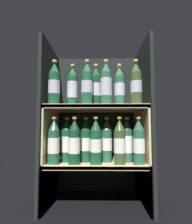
{
  "coord_description": "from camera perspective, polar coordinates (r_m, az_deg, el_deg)",
  "views": [
    {
      "loc": [
        0.01,
        -0.95,
        0.48
      ],
      "look_at": [
        0.0,
        0.13,
        0.57
      ],
      "focal_mm": 28.0,
      "sensor_mm": 36.0,
      "label": 1
    }
  ],
  "objects": [
    {
      "name": "ground_plane",
      "position": [
        1.06,
        -0.11,
        -31.56
      ],
      "size": [
        6.0,
        6.0,
        0.0
      ],
      "primitive_type": "plane",
      "color": "black"
    },
    {
      "name": "fridge_back_wall",
      "position": [
        1.34,
        0.14,
        -3.6
      ],
      "size": [
        0.64,
        0.02,
        1.01
      ],
      "primitive_type": "cube",
      "color": "black",
      "rests_on": "ground_plane"
    },
    {
      "name": "fridge_side_left",
      "position": [
        1.18,
        -15.07,
        -3.33
      ],
      "size": [
        0.02,
        0.42,
        1.01
      ],
      "primitive_type": "cube",
      "color": "black",
      "rests_on": "ground_plane"
    },
    {
      "name": "fridge_side_right",
      "position": [
        1.17,
        15.24,
        -3.32
      ],
      "size": [
        0.02,
        0.42,
        1.01
      ],
      "primitive_type": "cube",
      "color": "black",
      "rests_on": "ground_plane"
    },
    {
      "name": "shelf_lower",
      "position": [
        1.16,
        0.03,
        -18.01
      ],
      "size": [
        0.6,
        0.38,
        0.27
      ],
      "color": "#DBBC84",
      "rests_on": "ground_plane"
    },
    {
      "name": "shelf_upper",
      "position": [
        1.13,
        0.03,
        -7.29
      ],
      "size": [
        0.6,
        0.38,
        0.6
      ],
      "color": "#DBBC84",
      "rests_on": "ground_plane"
    },
    {
      "name": "bottle_upper_front_0",
      "position": [
        1.06,
        -13.52,
        8.65
      ],
      "size": [
        0.07,
        0.07,
        0.27
      ],
      "color": "#194C2D",
      "rests_on": "shelf_upper"
    },
    {
      "name": "bottle_upper_front_1",
      "position": [
        1.03,
        -2.96,
        8.94
      ],
      "size": [
        0.07,
        0.07,
        0.27
      ],
      "color": "#1E5638",
      "rests_on": "shelf_upper"
    },
    {
      "name": "bottle_upper_front_2",
      "position": [
        1.03,
        3.33,
        8.87
      ],
      "size": [
        0.07,
        0.07,
        0.27
      ],
      "color": "#285B42",
      "rests_on": "shelf_upper"
    },
    {
      "name": "bottle_upper_front_3",
      "position": [
        1.05,
        12.98,
        8.78
      ],
      "size": [
        0.07,
        0.07,
        0.27
      ],
      "color": "#384C28",
      "rests_on": "shelf_upper"
    },
    {
      "name": "bottle_upper_back_0",
      "position": [
        1.11,
        -7.71,
        7.89
      ],
      "size": [
        0.07,
        0.07,
        0.27
      ],
      "color": "#194C2D",
      "rests_on": "shelf_upper"
    },
    {
      "name": "bottle_upper_back_1",
      "position": [
        1.1,
        0.22,
        8.03
      ],
      "size": [
        0.07,
        0.07,
        0.27
      ],
      "color": "#144228",
      "rests_on": "shelf_upper"
    },
    {
      "name": "bottle_upper_back_2",
      "position": [
        1.11,
        7.71,
        7.99
      ],
      "size": [
        0.07,
        0.07,
        0.27
      ],
      "color": "#285B42",
      "rests_on": "shelf_upper"
    },
    {
      "name": "bottle_lower_front_0",
      "position": [
        1.04,
        -13.6,
        -9.7
      ],
      "size": [
        0.07,
        0.07,
        0.27
      ],
      "color": "#1E5638",
      "rests_on": "shelf_lower"
    },
    {
      "name": "bottle_lower_front_1",
      "position": [
        1.01,
        -7.09,
        -9.91
      ],
      "size": [
        0.07,
        0.07,
        0.27
      ],
      "color": "#144228",
      "rests_on": "shelf_lower"
    },
    {
      "name": "bottle_lower_front_2",
      "position": [
        1.01,
        -0.3,
        -9.95
      ],
      "size": [
        0.07,
        0.07,
        0.27
      ],
      "color": "#194C2D",
      "rests_on": "shelf_lower"
    },
    {
      "name": "bottle_lower_front_3",
      "position": [
        1.01,
        7.71,
        -9.9
      ],
      "size": [
        0.07,
        0.07,
        0.27
      ],
      "color": "#384C28",
      "rests_on": "shelf_lower"
    },
    {
      "name": "bottle_lower_front_4",
      "position": [
        1.03,
        13.81,
        -9.71
      ],
      "size": [
        0.07,
        0.07,
        0.27
      ],
      "color": "#285B42",
      "rests_on": "shelf_lower"
    },
    {
      "name": "bottle_lower_back_0",
      "position": [
        1.1,
        -9.62,
        -9.48
      ],
      "size": [
        0.07,
        0.07,
        0.27
      ],
      "color": "#194C2D",
      "rests_on": "shelf_lower"
    },
    {
      "name": "bottle_lower_back_1",
      "position": [
        1.08,
        -3.4,
        -9.56
      ],
      "size": [
        0.07,
        0.07,
        0.27
      ],
      "color": "#194C2D",
      "rests_on": "shelf_lower"
    },
    {
      "name": "bottle_lower_back_2",
      "position": [
        1.08,
        3.52,
        -9.56
      ],
      "size": [
        0.07,
        0.07,
        0.27
      ],
      "color": "#285B42",
      "rests_on": "shelf_lower"
    },
    {
      "name": "bottle_lower_back_3",
      "position": [
        1.09,
        10.11,
        -9.51
      ],
      "size": [
        0.07,
        0.07,
        0.27
      ],
      "color": "#285B42",
      "rests_on": "shelf_lower"
    }
  ]
}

